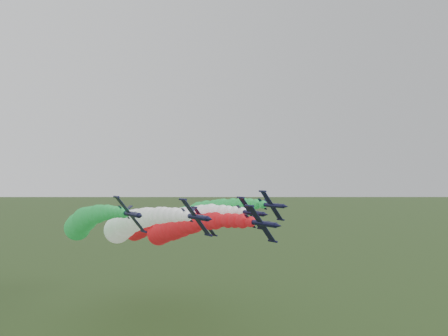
{
  "coord_description": "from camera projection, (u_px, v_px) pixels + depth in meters",
  "views": [
    {
      "loc": [
        -66.05,
        -84.69,
        47.8
      ],
      "look_at": [
        -7.14,
        0.94,
        49.74
      ],
      "focal_mm": 35.0,
      "sensor_mm": 36.0,
      "label": 1
    }
  ],
  "objects": [
    {
      "name": "jet_outer_right",
      "position": [
        195.0,
        214.0,
        157.95
      ],
      "size": [
        14.34,
        73.25,
        18.0
      ],
      "rotation": [
        0.0,
        0.89,
        0.0
      ],
      "color": "black",
      "rests_on": "ground"
    },
    {
      "name": "jet_inner_right",
      "position": [
        175.0,
        221.0,
        147.23
      ],
      "size": [
        14.4,
        73.31,
        18.06
      ],
      "rotation": [
        0.0,
        0.89,
        0.0
      ],
      "color": "black",
      "rests_on": "ground"
    },
    {
      "name": "jet_outer_left",
      "position": [
        84.0,
        222.0,
        136.17
      ],
      "size": [
        14.42,
        73.33,
        18.08
      ],
      "rotation": [
        0.0,
        0.89,
        0.0
      ],
      "color": "black",
      "rests_on": "ground"
    },
    {
      "name": "jet_lead",
      "position": [
        175.0,
        228.0,
        132.75
      ],
      "size": [
        13.94,
        72.86,
        17.61
      ],
      "rotation": [
        0.0,
        0.89,
        0.0
      ],
      "color": "black",
      "rests_on": "ground"
    },
    {
      "name": "jet_inner_left",
      "position": [
        127.0,
        225.0,
        134.56
      ],
      "size": [
        14.57,
        73.48,
        18.23
      ],
      "rotation": [
        0.0,
        0.89,
        0.0
      ],
      "color": "black",
      "rests_on": "ground"
    },
    {
      "name": "jet_trail",
      "position": [
        145.0,
        226.0,
        158.37
      ],
      "size": [
        14.02,
        72.93,
        17.68
      ],
      "rotation": [
        0.0,
        0.89,
        0.0
      ],
      "color": "black",
      "rests_on": "ground"
    }
  ]
}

